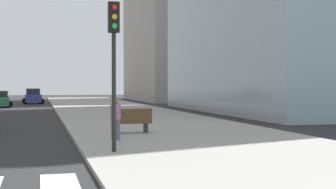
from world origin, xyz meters
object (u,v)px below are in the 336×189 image
Objects in this scene: traffic_light_near_corner at (114,47)px; park_bench at (132,121)px; car_blue_fifth at (33,97)px; car_green_third at (1,100)px; pedestrian_waiting_east at (116,117)px.

park_bench is (1.71, 6.19, -2.91)m from traffic_light_near_corner.
car_blue_fifth reaches higher than park_bench.
park_bench is at bearing 102.59° from car_green_third.
pedestrian_waiting_east is (6.80, -34.91, 0.27)m from car_green_third.
car_blue_fifth is 0.87× the size of traffic_light_near_corner.
park_bench is 2.97m from pedestrian_waiting_east.
car_blue_fifth is at bearing 1.42° from park_bench.
car_green_third is at bearing 104.28° from pedestrian_waiting_east.
park_bench is at bearing -105.47° from traffic_light_near_corner.
traffic_light_near_corner is at bearing 97.95° from car_green_third.
car_green_third is 2.32× the size of pedestrian_waiting_east.
traffic_light_near_corner reaches higher than pedestrian_waiting_east.
car_green_third is 2.09× the size of park_bench.
traffic_light_near_corner is at bearing 91.21° from car_blue_fifth.
car_green_third is 35.56m from pedestrian_waiting_east.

